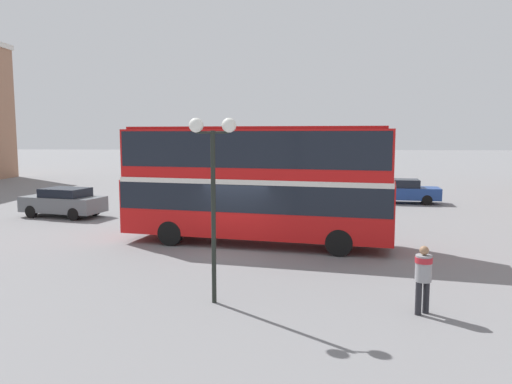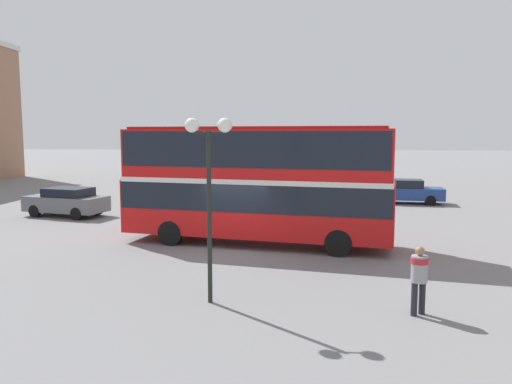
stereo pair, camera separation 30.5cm
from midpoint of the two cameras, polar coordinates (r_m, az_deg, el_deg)
name	(u,v)px [view 1 (the left image)]	position (r m, az deg, el deg)	size (l,w,h in m)	color
ground_plane	(235,250)	(19.25, -2.85, -6.64)	(240.00, 240.00, 0.00)	slate
double_decker_bus	(256,178)	(19.83, -0.44, 1.64)	(11.03, 4.65, 4.71)	red
pedestrian_foreground	(423,272)	(12.98, 17.93, -8.75)	(0.58, 0.58, 1.71)	#232328
parked_car_kerb_near	(401,191)	(33.32, 16.03, 0.12)	(4.82, 2.33, 1.53)	navy
parked_car_kerb_far	(64,202)	(28.69, -21.41, -1.07)	(4.70, 2.94, 1.55)	slate
street_lamp_twin_globe	(213,160)	(12.81, -5.63, 3.61)	(1.22, 0.38, 4.83)	black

